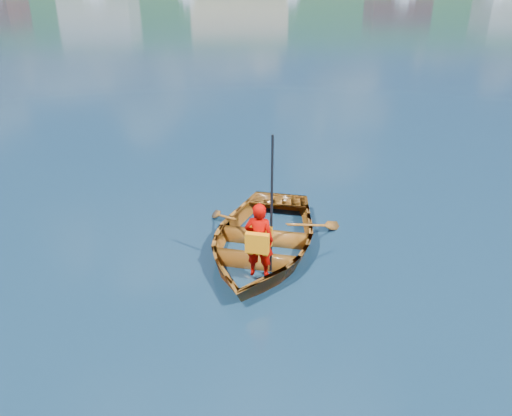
% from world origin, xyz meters
% --- Properties ---
extents(ground, '(600.00, 600.00, 0.00)m').
position_xyz_m(ground, '(0.00, 0.00, 0.00)').
color(ground, '#112F43').
rests_on(ground, ground).
extents(rowboat, '(3.17, 3.93, 0.72)m').
position_xyz_m(rowboat, '(1.20, 0.60, 0.21)').
color(rowboat, brown).
rests_on(rowboat, ground).
extents(child_paddler, '(0.47, 0.39, 2.12)m').
position_xyz_m(child_paddler, '(1.16, -0.31, 0.69)').
color(child_paddler, '#C20400').
rests_on(child_paddler, ground).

